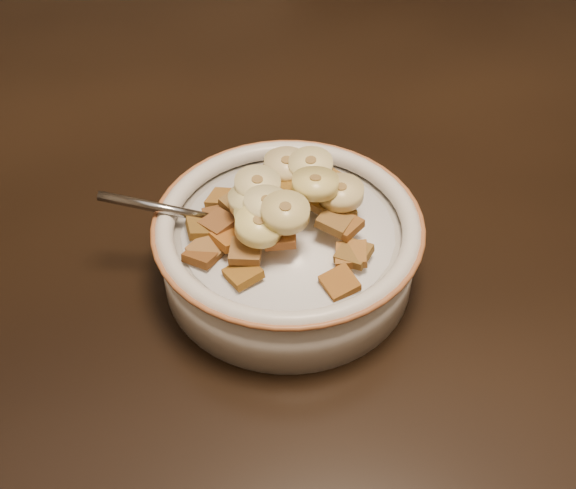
{
  "coord_description": "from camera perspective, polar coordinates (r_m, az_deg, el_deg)",
  "views": [
    {
      "loc": [
        -0.14,
        -0.37,
        1.13
      ],
      "look_at": [
        -0.12,
        -0.02,
        0.78
      ],
      "focal_mm": 45.0,
      "sensor_mm": 36.0,
      "label": 1
    }
  ],
  "objects": [
    {
      "name": "cereal_square_23",
      "position": [
        0.47,
        -1.8,
        1.94
      ],
      "size": [
        0.03,
        0.03,
        0.01
      ],
      "primitive_type": "cube",
      "rotation": [
        0.06,
        -0.08,
        0.74
      ],
      "color": "#995A1A",
      "rests_on": "milk"
    },
    {
      "name": "cereal_square_16",
      "position": [
        0.48,
        -1.31,
        3.22
      ],
      "size": [
        0.03,
        0.03,
        0.01
      ],
      "primitive_type": "cube",
      "rotation": [
        0.11,
        -0.03,
        0.97
      ],
      "color": "brown",
      "rests_on": "milk"
    },
    {
      "name": "cereal_square_31",
      "position": [
        0.48,
        -5.5,
        1.68
      ],
      "size": [
        0.03,
        0.03,
        0.01
      ],
      "primitive_type": "cube",
      "rotation": [
        -0.1,
        -0.04,
        0.74
      ],
      "color": "brown",
      "rests_on": "milk"
    },
    {
      "name": "cereal_square_18",
      "position": [
        0.49,
        -3.91,
        3.28
      ],
      "size": [
        0.03,
        0.03,
        0.01
      ],
      "primitive_type": "cube",
      "rotation": [
        0.18,
        -0.03,
        0.71
      ],
      "color": "brown",
      "rests_on": "milk"
    },
    {
      "name": "banana_slice_5",
      "position": [
        0.48,
        2.17,
        4.82
      ],
      "size": [
        0.04,
        0.04,
        0.01
      ],
      "primitive_type": "cylinder",
      "rotation": [
        -0.07,
        0.12,
        0.82
      ],
      "color": "#E5CF73",
      "rests_on": "milk"
    },
    {
      "name": "banana_slice_9",
      "position": [
        0.52,
        -0.23,
        6.26
      ],
      "size": [
        0.04,
        0.04,
        0.01
      ],
      "primitive_type": "cylinder",
      "rotation": [
        0.1,
        0.05,
        0.86
      ],
      "color": "#CDBE6F",
      "rests_on": "milk"
    },
    {
      "name": "banana_slice_8",
      "position": [
        0.5,
        1.81,
        6.25
      ],
      "size": [
        0.04,
        0.04,
        0.01
      ],
      "primitive_type": "cylinder",
      "rotation": [
        -0.09,
        0.01,
        2.71
      ],
      "color": "#F9E293",
      "rests_on": "milk"
    },
    {
      "name": "banana_slice_4",
      "position": [
        0.46,
        -2.3,
        1.5
      ],
      "size": [
        0.04,
        0.04,
        0.02
      ],
      "primitive_type": "cylinder",
      "rotation": [
        0.12,
        0.09,
        0.25
      ],
      "color": "#FBEB78",
      "rests_on": "milk"
    },
    {
      "name": "cereal_square_11",
      "position": [
        0.5,
        -1.91,
        3.82
      ],
      "size": [
        0.03,
        0.03,
        0.01
      ],
      "primitive_type": "cube",
      "rotation": [
        -0.09,
        0.02,
        0.82
      ],
      "color": "olive",
      "rests_on": "milk"
    },
    {
      "name": "cereal_square_29",
      "position": [
        0.49,
        -5.56,
        2.12
      ],
      "size": [
        0.02,
        0.02,
        0.01
      ],
      "primitive_type": "cube",
      "rotation": [
        -0.12,
        0.04,
        1.68
      ],
      "color": "brown",
      "rests_on": "milk"
    },
    {
      "name": "table",
      "position": [
        0.57,
        11.64,
        -1.88
      ],
      "size": [
        1.42,
        0.93,
        0.04
      ],
      "primitive_type": "cube",
      "rotation": [
        0.0,
        0.0,
        0.02
      ],
      "color": "black",
      "rests_on": "floor"
    },
    {
      "name": "cereal_square_10",
      "position": [
        0.51,
        -5.16,
        3.62
      ],
      "size": [
        0.03,
        0.03,
        0.01
      ],
      "primitive_type": "cube",
      "rotation": [
        -0.2,
        0.1,
        1.17
      ],
      "color": "#926027",
      "rests_on": "milk"
    },
    {
      "name": "cereal_square_22",
      "position": [
        0.49,
        4.07,
        2.9
      ],
      "size": [
        0.02,
        0.02,
        0.01
      ],
      "primitive_type": "cube",
      "rotation": [
        -0.01,
        0.03,
        0.13
      ],
      "color": "olive",
      "rests_on": "milk"
    },
    {
      "name": "chair",
      "position": [
        1.34,
        10.95,
        16.52
      ],
      "size": [
        0.59,
        0.59,
        1.03
      ],
      "primitive_type": "cube",
      "rotation": [
        0.0,
        0.0,
        -0.38
      ],
      "color": "black",
      "rests_on": "floor"
    },
    {
      "name": "banana_slice_3",
      "position": [
        0.47,
        -1.66,
        3.13
      ],
      "size": [
        0.04,
        0.04,
        0.01
      ],
      "primitive_type": "cylinder",
      "rotation": [
        0.03,
        -0.13,
        2.81
      ],
      "color": "#FEECA6",
      "rests_on": "milk"
    },
    {
      "name": "cereal_square_1",
      "position": [
        0.47,
        5.23,
        -0.72
      ],
      "size": [
        0.03,
        0.03,
        0.01
      ],
      "primitive_type": "cube",
      "rotation": [
        -0.05,
        0.12,
        2.55
      ],
      "color": "brown",
      "rests_on": "milk"
    },
    {
      "name": "cereal_square_6",
      "position": [
        0.51,
        4.32,
        4.23
      ],
      "size": [
        0.03,
        0.03,
        0.01
      ],
      "primitive_type": "cube",
      "rotation": [
        0.03,
        -0.09,
        1.89
      ],
      "color": "brown",
      "rests_on": "milk"
    },
    {
      "name": "milk",
      "position": [
        0.49,
        -0.0,
        1.01
      ],
      "size": [
        0.15,
        0.15,
        0.0
      ],
      "primitive_type": "cylinder",
      "color": "white",
      "rests_on": "cereal_bowl"
    },
    {
      "name": "cereal_square_0",
      "position": [
        0.45,
        4.1,
        -3.05
      ],
      "size": [
        0.03,
        0.03,
        0.01
      ],
      "primitive_type": "cube",
      "rotation": [
        -0.18,
        -0.1,
        1.99
      ],
      "color": "brown",
      "rests_on": "milk"
    },
    {
      "name": "cereal_square_19",
      "position": [
        0.46,
        -3.56,
        -2.3
      ],
      "size": [
        0.03,
        0.03,
        0.01
      ],
      "primitive_type": "cube",
      "rotation": [
        -0.14,
        -0.08,
        0.54
      ],
      "color": "#95651C",
      "rests_on": "milk"
    },
    {
      "name": "cereal_square_7",
      "position": [
        0.48,
        -2.3,
        2.98
      ],
      "size": [
        0.03,
        0.03,
        0.01
      ],
      "primitive_type": "cube",
      "rotation": [
        -0.17,
        0.13,
        1.11
      ],
      "color": "#9D501D",
      "rests_on": "milk"
    },
    {
      "name": "cereal_square_27",
      "position": [
        0.51,
        3.66,
        4.26
      ],
      "size": [
        0.03,
        0.03,
        0.01
      ],
      "primitive_type": "cube",
      "rotation": [
        -0.23,
        0.02,
        0.44
      ],
      "color": "brown",
      "rests_on": "milk"
    },
    {
      "name": "banana_slice_1",
      "position": [
        0.51,
        -0.12,
        6.27
      ],
      "size": [
        0.04,
        0.04,
        0.01
      ],
      "primitive_type": "cylinder",
      "rotation": [
        0.05,
        -0.06,
        0.73
      ],
      "color": "#DEC684",
      "rests_on": "milk"
    },
    {
      "name": "cereal_square_4",
      "position": [
        0.46,
        -0.61,
        0.65
      ],
      "size": [
        0.02,
        0.02,
        0.01
      ],
      "primitive_type": "cube",
      "rotation": [
        -0.11,
        0.03,
        1.5
      ],
      "color": "#965224",
      "rests_on": "milk"
    },
    {
      "name": "cereal_square_21",
      "position": [
        0.49,
        -6.12,
        1.23
      ],
      "size": [
        0.03,
        0.03,
        0.01
      ],
      "primitive_type": "cube",
      "rotation": [
        0.01,
        0.01,
        1.16
      ],
      "color": "brown",
      "rests_on": "milk"
    },
    {
      "name": "cereal_square_25",
      "position": [
        0.48,
        -6.44,
        -0.4
      ],
      "size": [
        0.03,
        0.03,
        0.01
      ],
      "primitive_type": "cube",
      "rotation": [
        -0.2,
        -0.18,
        2.34
      ],
      "color": "brown",
      "rests_on": "milk"
    },
    {
      "name": "cereal_square_24",
      "position": [
        0.53,
        -0.89,
        5.91
      ],
      "size": [
        0.03,
        0.03,
        0.01
      ],
      "primitive_type": "cube",
      "rotation": [
        -0.16,
        -0.1,
        2.53
      ],
      "color": "#875D19",
      "rests_on": "milk"
    },
    {
      "name": "cereal_square_13",
      "position": [
        0.47,
        -6.76,
        -0.83
      ],
      "size": [
        0.03,
        0.03,
        0.01
      ],
      "primitive_type": "cube",
      "rotation": [
        0.19,
        0.07,
        2.57
      ],
      "color": "brown",
      "rests_on": "milk"
    },
    {
      "name": "cereal_square_3",
      "position": [
        0.47,
        5.04,
        -0.8
      ],
      "size": [
        0.02,
        0.02,
        0.01
      ],
      "primitive_type": "cube",
      "rotation": [
        -0.2,
        -0.02,
        1.42
      ],
      "color": "#965E32",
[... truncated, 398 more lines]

